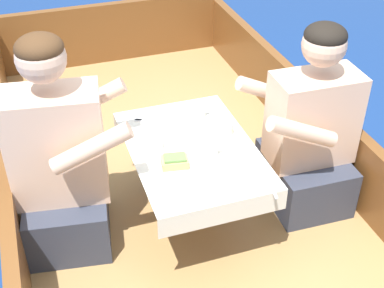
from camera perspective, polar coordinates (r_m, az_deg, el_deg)
ground_plane at (r=3.01m, az=-0.88°, el=-10.77°), size 60.00×60.00×0.00m
boat_deck at (r=2.89m, az=-0.91°, el=-8.40°), size 1.71×3.47×0.34m
gunwale_port at (r=2.58m, az=-18.73°, el=-6.20°), size 0.06×3.47×0.38m
gunwale_starboard at (r=2.96m, az=14.37°, el=0.53°), size 0.06×3.47×0.38m
bow_coaming at (r=4.08m, az=-8.57°, el=11.72°), size 1.59×0.06×0.44m
cockpit_table at (r=2.44m, az=0.00°, el=-1.31°), size 0.55×0.81×0.42m
person_port at (r=2.38m, az=-13.77°, el=-2.28°), size 0.57×0.51×1.02m
person_starboard at (r=2.61m, az=12.37°, el=0.73°), size 0.53×0.45×0.95m
plate_sandwich at (r=2.29m, az=-1.83°, el=-2.41°), size 0.19×0.19×0.01m
plate_bread at (r=2.19m, az=2.96°, el=-4.45°), size 0.17×0.17×0.01m
sandwich at (r=2.27m, az=-1.84°, el=-1.87°), size 0.13×0.10×0.05m
bowl_port_near at (r=2.48m, az=-0.34°, el=1.51°), size 0.12×0.12×0.04m
bowl_starboard_near at (r=2.40m, az=-4.58°, el=0.01°), size 0.12×0.12×0.04m
coffee_cup_port at (r=2.61m, az=0.70°, el=3.48°), size 0.10×0.07×0.05m
coffee_cup_starboard at (r=2.34m, az=1.90°, el=-0.53°), size 0.10×0.07×0.07m
tin_can at (r=2.49m, az=3.67°, el=1.64°), size 0.07×0.07×0.05m
utensil_fork_port at (r=2.60m, az=-4.63°, el=2.49°), size 0.16×0.09×0.00m
utensil_spoon_port at (r=2.16m, az=-3.11°, el=-5.14°), size 0.13×0.13×0.01m
utensil_knife_starboard at (r=2.22m, az=8.47°, el=-4.39°), size 0.05×0.17×0.00m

